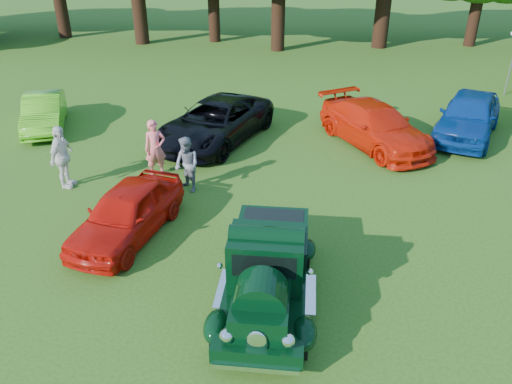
# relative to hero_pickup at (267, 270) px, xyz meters

# --- Properties ---
(ground) EXTENTS (120.00, 120.00, 0.00)m
(ground) POSITION_rel_hero_pickup_xyz_m (-0.28, 0.77, -0.74)
(ground) COLOR #2D5313
(ground) RESTS_ON ground
(hero_pickup) EXTENTS (2.05, 4.40, 1.72)m
(hero_pickup) POSITION_rel_hero_pickup_xyz_m (0.00, 0.00, 0.00)
(hero_pickup) COLOR black
(hero_pickup) RESTS_ON ground
(red_convertible) EXTENTS (2.33, 4.08, 1.31)m
(red_convertible) POSITION_rel_hero_pickup_xyz_m (-3.65, 2.06, -0.09)
(red_convertible) COLOR #BF1008
(red_convertible) RESTS_ON ground
(back_car_lime) EXTENTS (2.70, 4.11, 1.28)m
(back_car_lime) POSITION_rel_hero_pickup_xyz_m (-9.28, 8.96, -0.10)
(back_car_lime) COLOR #4CAF17
(back_car_lime) RESTS_ON ground
(back_car_black) EXTENTS (4.12, 5.83, 1.48)m
(back_car_black) POSITION_rel_hero_pickup_xyz_m (-2.58, 8.40, -0.01)
(back_car_black) COLOR black
(back_car_black) RESTS_ON ground
(back_car_orange) EXTENTS (4.31, 5.26, 1.43)m
(back_car_orange) POSITION_rel_hero_pickup_xyz_m (3.03, 8.66, -0.03)
(back_car_orange) COLOR red
(back_car_orange) RESTS_ON ground
(back_car_blue) EXTENTS (3.58, 5.09, 1.61)m
(back_car_blue) POSITION_rel_hero_pickup_xyz_m (6.48, 9.83, 0.06)
(back_car_blue) COLOR navy
(back_car_blue) RESTS_ON ground
(spectator_pink) EXTENTS (0.78, 0.68, 1.80)m
(spectator_pink) POSITION_rel_hero_pickup_xyz_m (-3.90, 5.47, 0.15)
(spectator_pink) COLOR #F36467
(spectator_pink) RESTS_ON ground
(spectator_grey) EXTENTS (1.01, 1.00, 1.65)m
(spectator_grey) POSITION_rel_hero_pickup_xyz_m (-2.72, 4.57, 0.08)
(spectator_grey) COLOR gray
(spectator_grey) RESTS_ON ground
(spectator_white) EXTENTS (0.53, 1.14, 1.90)m
(spectator_white) POSITION_rel_hero_pickup_xyz_m (-6.37, 4.42, 0.21)
(spectator_white) COLOR silver
(spectator_white) RESTS_ON ground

